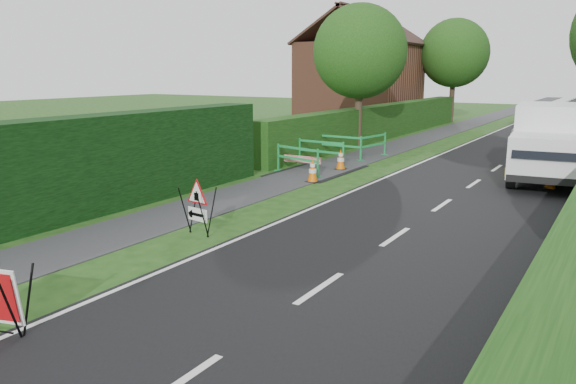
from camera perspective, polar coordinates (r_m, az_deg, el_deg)
The scene contains 21 objects.
ground at distance 10.23m, azimuth -12.11°, elevation -8.66°, with size 120.00×120.00×0.00m, color #194012.
road_surface at distance 42.21m, azimuth 25.90°, elevation 6.10°, with size 6.00×90.00×0.02m, color black.
footpath at distance 43.11m, azimuth 18.59°, elevation 6.78°, with size 2.00×90.00×0.02m, color #2D2D30.
hedge_west_near at distance 14.02m, azimuth -27.14°, elevation -4.04°, with size 1.10×18.00×2.50m, color black.
hedge_west_far at distance 31.34m, azimuth 9.48°, elevation 5.44°, with size 1.00×24.00×1.80m, color #14380F.
house_west at distance 40.46m, azimuth 7.33°, elevation 11.10°, with size 7.50×7.40×7.88m.
tree_nw at distance 27.31m, azimuth 7.33°, elevation 13.96°, with size 4.40×4.40×6.70m.
tree_fw at distance 42.40m, azimuth 16.56°, elevation 13.37°, with size 4.80×4.80×7.24m.
triangle_sign at distance 12.53m, azimuth -9.31°, elevation -1.07°, with size 0.84×0.84×1.08m.
works_van at distance 20.51m, azimuth 25.02°, elevation 4.70°, with size 2.70×5.68×2.50m.
traffic_cone_0 at distance 19.21m, azimuth 25.16°, elevation 1.43°, with size 0.38×0.38×0.79m.
traffic_cone_1 at distance 20.02m, azimuth 25.53°, elevation 1.79°, with size 0.38×0.38×0.79m.
traffic_cone_2 at distance 22.42m, azimuth 26.89°, elevation 2.66°, with size 0.38×0.38×0.79m.
traffic_cone_3 at distance 18.46m, azimuth 2.52°, elevation 2.19°, with size 0.38×0.38×0.79m.
traffic_cone_4 at distance 20.91m, azimuth 5.38°, elevation 3.33°, with size 0.38×0.38×0.79m.
ped_barrier_0 at distance 19.91m, azimuth 0.95°, elevation 3.63°, with size 2.08×0.86×1.00m.
ped_barrier_1 at distance 21.74m, azimuth 3.37°, elevation 4.33°, with size 2.08×0.51×1.00m.
ped_barrier_2 at distance 23.56m, azimuth 5.27°, elevation 4.91°, with size 2.07×0.43×1.00m.
ped_barrier_3 at distance 23.90m, azimuth 8.67°, elevation 4.93°, with size 0.61×2.09×1.00m.
redwhite_plank at distance 20.52m, azimuth 1.46°, elevation 2.10°, with size 1.50×0.04×0.25m, color red.
hatchback_car at distance 32.72m, azimuth 24.03°, elevation 6.03°, with size 1.60×3.99×1.36m, color silver.
Camera 1 is at (6.70, -6.85, 3.59)m, focal length 35.00 mm.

